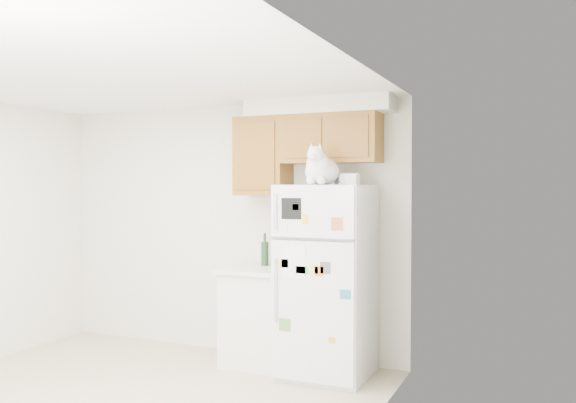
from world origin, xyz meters
The scene contains 8 objects.
room_shell centered at (0.12, 0.24, 1.67)m, with size 3.84×4.04×2.52m.
refrigerator centered at (1.23, 1.61, 0.85)m, with size 0.76×0.78×1.70m.
base_counter centered at (0.54, 1.68, 0.46)m, with size 0.64×0.64×0.92m.
cat centered at (1.24, 1.44, 1.83)m, with size 0.35×0.51×0.36m.
storage_box_back centered at (1.42, 1.66, 1.75)m, with size 0.18×0.13×0.10m, color white.
storage_box_front centered at (1.46, 1.57, 1.74)m, with size 0.15×0.11×0.09m, color white.
bottle_green centered at (0.52, 1.81, 1.08)m, with size 0.07×0.07×0.32m, color #19381E, non-canonical shape.
bottle_amber centered at (0.66, 1.78, 1.06)m, with size 0.06×0.06×0.27m, color #593814, non-canonical shape.
Camera 1 is at (3.07, -3.48, 1.70)m, focal length 38.00 mm.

